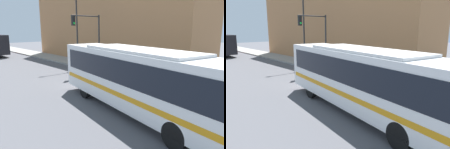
# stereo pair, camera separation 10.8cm
# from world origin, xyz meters

# --- Properties ---
(ground_plane) EXTENTS (120.00, 120.00, 0.00)m
(ground_plane) POSITION_xyz_m (0.00, 0.00, 0.00)
(ground_plane) COLOR #515156
(sidewalk) EXTENTS (3.34, 70.00, 0.17)m
(sidewalk) POSITION_xyz_m (6.17, 20.00, 0.09)
(sidewalk) COLOR gray
(sidewalk) RESTS_ON ground_plane
(building_facade) EXTENTS (6.00, 27.53, 12.77)m
(building_facade) POSITION_xyz_m (10.84, 14.76, 6.39)
(building_facade) COLOR #B27A4C
(building_facade) RESTS_ON ground_plane
(city_bus) EXTENTS (4.41, 12.69, 3.39)m
(city_bus) POSITION_xyz_m (-0.73, -0.75, 1.97)
(city_bus) COLOR white
(city_bus) RESTS_ON ground_plane
(fire_hydrant) EXTENTS (0.22, 0.29, 0.75)m
(fire_hydrant) POSITION_xyz_m (5.10, 3.68, 0.54)
(fire_hydrant) COLOR #999999
(fire_hydrant) RESTS_ON sidewalk
(traffic_light_pole) EXTENTS (3.28, 0.35, 5.45)m
(traffic_light_pole) POSITION_xyz_m (4.15, 9.61, 3.91)
(traffic_light_pole) COLOR #2D2D2D
(traffic_light_pole) RESTS_ON sidewalk
(parking_meter) EXTENTS (0.14, 0.14, 1.39)m
(parking_meter) POSITION_xyz_m (5.10, 10.33, 1.11)
(parking_meter) COLOR #2D2D2D
(parking_meter) RESTS_ON sidewalk
(street_lamp) EXTENTS (3.09, 0.28, 7.84)m
(street_lamp) POSITION_xyz_m (4.95, 13.69, 4.84)
(street_lamp) COLOR #2D2D2D
(street_lamp) RESTS_ON sidewalk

